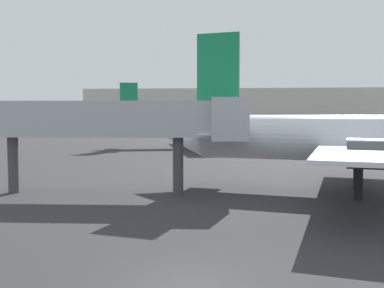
# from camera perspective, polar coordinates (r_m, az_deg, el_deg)

# --- Properties ---
(ground_plane) EXTENTS (600.00, 600.00, 0.00)m
(ground_plane) POSITION_cam_1_polar(r_m,az_deg,el_deg) (14.35, -0.78, -17.79)
(ground_plane) COLOR #2D2D30
(airplane_at_gate) EXTENTS (30.29, 24.40, 11.16)m
(airplane_at_gate) POSITION_cam_1_polar(r_m,az_deg,el_deg) (31.13, 22.19, 0.61)
(airplane_at_gate) COLOR silver
(airplane_at_gate) RESTS_ON ground_plane
(airplane_distant) EXTENTS (31.85, 26.80, 10.33)m
(airplane_distant) POSITION_cam_1_polar(r_m,az_deg,el_deg) (71.31, 1.44, 2.32)
(airplane_distant) COLOR silver
(airplane_distant) RESTS_ON ground_plane
(jet_bridge) EXTENTS (18.30, 2.94, 6.40)m
(jet_bridge) POSITION_cam_1_polar(r_m,az_deg,el_deg) (29.78, -8.73, 2.93)
(jet_bridge) COLOR #B2B7BC
(jet_bridge) RESTS_ON ground_plane
(terminal_building) EXTENTS (93.18, 25.77, 13.57)m
(terminal_building) POSITION_cam_1_polar(r_m,az_deg,el_deg) (150.03, 4.94, 4.31)
(terminal_building) COLOR beige
(terminal_building) RESTS_ON ground_plane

